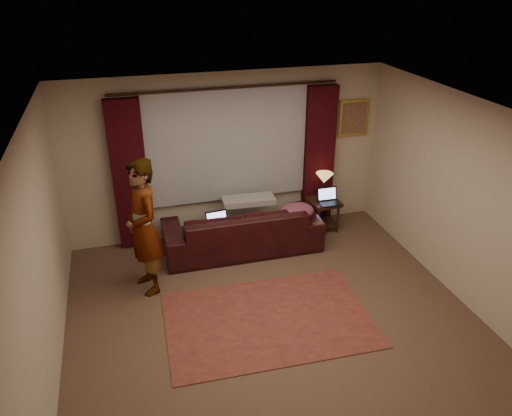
{
  "coord_description": "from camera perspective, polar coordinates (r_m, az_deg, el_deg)",
  "views": [
    {
      "loc": [
        -1.57,
        -4.66,
        4.01
      ],
      "look_at": [
        0.1,
        1.2,
        1.0
      ],
      "focal_mm": 35.0,
      "sensor_mm": 36.0,
      "label": 1
    }
  ],
  "objects": [
    {
      "name": "wall_left",
      "position": [
        5.47,
        -23.53,
        -5.86
      ],
      "size": [
        0.02,
        5.0,
        2.6
      ],
      "primitive_type": "cube",
      "color": "#BDAD97",
      "rests_on": "ground"
    },
    {
      "name": "wall_front",
      "position": [
        3.8,
        14.92,
        -20.3
      ],
      "size": [
        5.0,
        0.02,
        2.6
      ],
      "primitive_type": "cube",
      "color": "#BDAD97",
      "rests_on": "ground"
    },
    {
      "name": "ceiling",
      "position": [
        5.11,
        2.65,
        10.27
      ],
      "size": [
        5.0,
        5.0,
        0.02
      ],
      "primitive_type": "cube",
      "color": "silver",
      "rests_on": "ground"
    },
    {
      "name": "curtain_rod",
      "position": [
        7.4,
        -3.37,
        13.53
      ],
      "size": [
        0.04,
        0.04,
        3.4
      ],
      "primitive_type": "cylinder",
      "color": "black",
      "rests_on": "wall_back"
    },
    {
      "name": "throw_blanket",
      "position": [
        7.6,
        -0.88,
        2.65
      ],
      "size": [
        0.82,
        0.37,
        0.09
      ],
      "primitive_type": "cube",
      "rotation": [
        0.0,
        0.0,
        -0.06
      ],
      "color": "gray",
      "rests_on": "sofa"
    },
    {
      "name": "tiffany_lamp",
      "position": [
        8.15,
        7.76,
        2.52
      ],
      "size": [
        0.34,
        0.34,
        0.44
      ],
      "primitive_type": null,
      "rotation": [
        0.0,
        0.0,
        -0.25
      ],
      "color": "olive",
      "rests_on": "end_table"
    },
    {
      "name": "wall_back",
      "position": [
        7.81,
        -3.34,
        5.96
      ],
      "size": [
        5.0,
        0.02,
        2.6
      ],
      "primitive_type": "cube",
      "color": "#BDAD97",
      "rests_on": "ground"
    },
    {
      "name": "laptop_table",
      "position": [
        8.02,
        8.42,
        1.26
      ],
      "size": [
        0.33,
        0.36,
        0.24
      ],
      "primitive_type": null,
      "rotation": [
        0.0,
        0.0,
        -0.02
      ],
      "color": "black",
      "rests_on": "end_table"
    },
    {
      "name": "sheer_curtain",
      "position": [
        7.69,
        -3.28,
        7.2
      ],
      "size": [
        2.5,
        0.05,
        1.8
      ],
      "primitive_type": "cube",
      "color": "#9D9CA4",
      "rests_on": "wall_back"
    },
    {
      "name": "wall_right",
      "position": [
        6.75,
        22.99,
        0.42
      ],
      "size": [
        0.02,
        5.0,
        2.6
      ],
      "primitive_type": "cube",
      "color": "#BDAD97",
      "rests_on": "ground"
    },
    {
      "name": "laptop_sofa",
      "position": [
        7.29,
        -4.25,
        -1.65
      ],
      "size": [
        0.36,
        0.39,
        0.24
      ],
      "primitive_type": null,
      "rotation": [
        0.0,
        0.0,
        0.09
      ],
      "color": "black",
      "rests_on": "sofa"
    },
    {
      "name": "end_table",
      "position": [
        8.3,
        7.67,
        -0.77
      ],
      "size": [
        0.5,
        0.5,
        0.53
      ],
      "primitive_type": "cube",
      "rotation": [
        0.0,
        0.0,
        0.08
      ],
      "color": "black",
      "rests_on": "floor"
    },
    {
      "name": "drape_right",
      "position": [
        8.19,
        7.19,
        5.87
      ],
      "size": [
        0.5,
        0.14,
        2.3
      ],
      "primitive_type": "cube",
      "color": "black",
      "rests_on": "floor"
    },
    {
      "name": "picture_frame",
      "position": [
        8.33,
        11.07,
        10.07
      ],
      "size": [
        0.5,
        0.04,
        0.6
      ],
      "primitive_type": "cube",
      "color": "#B9943E",
      "rests_on": "wall_back"
    },
    {
      "name": "sofa",
      "position": [
        7.57,
        -1.63,
        -1.49
      ],
      "size": [
        2.39,
        1.05,
        0.96
      ],
      "primitive_type": "imported",
      "rotation": [
        0.0,
        0.0,
        3.13
      ],
      "color": "black",
      "rests_on": "floor"
    },
    {
      "name": "person",
      "position": [
        6.6,
        -12.73,
        -2.22
      ],
      "size": [
        0.68,
        0.68,
        1.86
      ],
      "primitive_type": "imported",
      "rotation": [
        0.0,
        0.0,
        -1.28
      ],
      "color": "gray",
      "rests_on": "floor"
    },
    {
      "name": "drape_left",
      "position": [
        7.59,
        -14.24,
        3.58
      ],
      "size": [
        0.5,
        0.14,
        2.3
      ],
      "primitive_type": "cube",
      "color": "black",
      "rests_on": "floor"
    },
    {
      "name": "floor",
      "position": [
        6.35,
        2.16,
        -12.97
      ],
      "size": [
        5.0,
        5.0,
        0.01
      ],
      "primitive_type": "cube",
      "color": "brown",
      "rests_on": "ground"
    },
    {
      "name": "clothing_pile",
      "position": [
        7.62,
        4.63,
        -0.42
      ],
      "size": [
        0.59,
        0.48,
        0.23
      ],
      "primitive_type": "ellipsoid",
      "rotation": [
        0.0,
        0.0,
        0.12
      ],
      "color": "#7A3C52",
      "rests_on": "sofa"
    },
    {
      "name": "area_rug",
      "position": [
        6.38,
        1.41,
        -12.58
      ],
      "size": [
        2.59,
        1.78,
        0.01
      ],
      "primitive_type": "cube",
      "rotation": [
        0.0,
        0.0,
        -0.04
      ],
      "color": "brown",
      "rests_on": "floor"
    }
  ]
}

